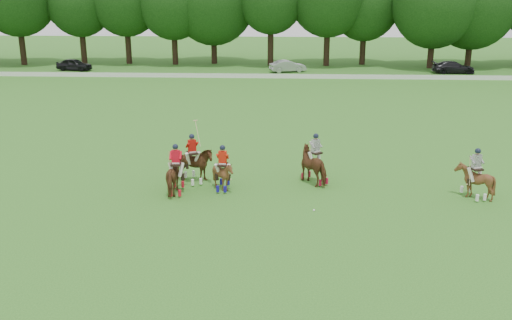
{
  "coord_description": "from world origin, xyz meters",
  "views": [
    {
      "loc": [
        1.83,
        -20.72,
        8.96
      ],
      "look_at": [
        0.52,
        4.2,
        1.4
      ],
      "focal_mm": 40.0,
      "sensor_mm": 36.0,
      "label": 1
    }
  ],
  "objects_px": {
    "car_mid": "(288,66)",
    "polo_red_c": "(223,174)",
    "polo_stripe_a": "(315,165)",
    "polo_stripe_b": "(474,180)",
    "polo_red_a": "(176,176)",
    "polo_ball": "(314,210)",
    "car_left": "(74,65)",
    "polo_red_b": "(193,165)",
    "car_right": "(453,67)"
  },
  "relations": [
    {
      "from": "polo_red_b",
      "to": "polo_stripe_a",
      "type": "relative_size",
      "value": 1.21
    },
    {
      "from": "polo_ball",
      "to": "polo_stripe_b",
      "type": "bearing_deg",
      "value": 15.63
    },
    {
      "from": "polo_red_a",
      "to": "polo_stripe_a",
      "type": "xyz_separation_m",
      "value": [
        6.31,
        1.79,
        0.06
      ]
    },
    {
      "from": "car_mid",
      "to": "car_right",
      "type": "xyz_separation_m",
      "value": [
        18.01,
        0.0,
        -0.0
      ]
    },
    {
      "from": "car_left",
      "to": "polo_stripe_a",
      "type": "distance_m",
      "value": 45.02
    },
    {
      "from": "polo_stripe_b",
      "to": "polo_red_a",
      "type": "bearing_deg",
      "value": -179.52
    },
    {
      "from": "car_mid",
      "to": "car_right",
      "type": "distance_m",
      "value": 18.01
    },
    {
      "from": "car_right",
      "to": "polo_red_c",
      "type": "relative_size",
      "value": 2.11
    },
    {
      "from": "car_mid",
      "to": "polo_red_c",
      "type": "relative_size",
      "value": 1.86
    },
    {
      "from": "car_right",
      "to": "polo_stripe_b",
      "type": "distance_m",
      "value": 40.17
    },
    {
      "from": "polo_red_a",
      "to": "polo_ball",
      "type": "height_order",
      "value": "polo_red_a"
    },
    {
      "from": "polo_red_b",
      "to": "polo_stripe_a",
      "type": "distance_m",
      "value": 5.83
    },
    {
      "from": "car_mid",
      "to": "polo_stripe_a",
      "type": "relative_size",
      "value": 1.64
    },
    {
      "from": "polo_red_a",
      "to": "polo_ball",
      "type": "bearing_deg",
      "value": -17.1
    },
    {
      "from": "car_mid",
      "to": "polo_red_c",
      "type": "height_order",
      "value": "polo_red_c"
    },
    {
      "from": "car_left",
      "to": "car_mid",
      "type": "distance_m",
      "value": 23.98
    },
    {
      "from": "car_right",
      "to": "polo_stripe_b",
      "type": "bearing_deg",
      "value": 166.07
    },
    {
      "from": "polo_red_a",
      "to": "polo_ball",
      "type": "relative_size",
      "value": 25.66
    },
    {
      "from": "car_left",
      "to": "polo_red_b",
      "type": "bearing_deg",
      "value": -142.46
    },
    {
      "from": "polo_red_b",
      "to": "polo_stripe_b",
      "type": "relative_size",
      "value": 1.28
    },
    {
      "from": "polo_red_c",
      "to": "car_right",
      "type": "bearing_deg",
      "value": 61.38
    },
    {
      "from": "car_right",
      "to": "polo_red_a",
      "type": "height_order",
      "value": "polo_red_a"
    },
    {
      "from": "polo_stripe_a",
      "to": "polo_ball",
      "type": "relative_size",
      "value": 26.93
    },
    {
      "from": "car_right",
      "to": "polo_red_a",
      "type": "distance_m",
      "value": 45.37
    },
    {
      "from": "car_left",
      "to": "car_mid",
      "type": "height_order",
      "value": "car_left"
    },
    {
      "from": "polo_stripe_b",
      "to": "car_mid",
      "type": "bearing_deg",
      "value": 101.89
    },
    {
      "from": "car_left",
      "to": "polo_red_c",
      "type": "height_order",
      "value": "polo_red_c"
    },
    {
      "from": "polo_red_c",
      "to": "polo_ball",
      "type": "bearing_deg",
      "value": -30.9
    },
    {
      "from": "car_mid",
      "to": "polo_ball",
      "type": "relative_size",
      "value": 44.17
    },
    {
      "from": "car_left",
      "to": "polo_ball",
      "type": "distance_m",
      "value": 48.01
    },
    {
      "from": "polo_stripe_a",
      "to": "car_mid",
      "type": "bearing_deg",
      "value": 91.94
    },
    {
      "from": "car_left",
      "to": "polo_red_a",
      "type": "xyz_separation_m",
      "value": [
        18.93,
        -39.07,
        0.16
      ]
    },
    {
      "from": "polo_red_a",
      "to": "polo_red_c",
      "type": "bearing_deg",
      "value": 15.26
    },
    {
      "from": "polo_red_a",
      "to": "polo_red_b",
      "type": "height_order",
      "value": "polo_red_b"
    },
    {
      "from": "polo_stripe_a",
      "to": "polo_ball",
      "type": "distance_m",
      "value": 3.77
    },
    {
      "from": "car_mid",
      "to": "polo_red_b",
      "type": "relative_size",
      "value": 1.36
    },
    {
      "from": "polo_stripe_b",
      "to": "polo_red_b",
      "type": "bearing_deg",
      "value": 173.56
    },
    {
      "from": "car_left",
      "to": "polo_red_a",
      "type": "bearing_deg",
      "value": -143.97
    },
    {
      "from": "car_left",
      "to": "polo_stripe_b",
      "type": "relative_size",
      "value": 1.73
    },
    {
      "from": "car_mid",
      "to": "polo_stripe_a",
      "type": "xyz_separation_m",
      "value": [
        1.26,
        -37.28,
        0.23
      ]
    },
    {
      "from": "polo_red_c",
      "to": "polo_stripe_b",
      "type": "xyz_separation_m",
      "value": [
        11.21,
        -0.45,
        0.06
      ]
    },
    {
      "from": "car_right",
      "to": "polo_ball",
      "type": "relative_size",
      "value": 50.04
    },
    {
      "from": "polo_red_b",
      "to": "polo_stripe_b",
      "type": "height_order",
      "value": "polo_red_b"
    },
    {
      "from": "car_mid",
      "to": "polo_ball",
      "type": "distance_m",
      "value": 40.97
    },
    {
      "from": "car_left",
      "to": "polo_red_b",
      "type": "distance_m",
      "value": 42.25
    },
    {
      "from": "polo_red_a",
      "to": "car_left",
      "type": "bearing_deg",
      "value": 115.86
    },
    {
      "from": "car_mid",
      "to": "polo_red_c",
      "type": "distance_m",
      "value": 38.63
    },
    {
      "from": "polo_ball",
      "to": "car_mid",
      "type": "bearing_deg",
      "value": 91.5
    },
    {
      "from": "car_mid",
      "to": "polo_red_a",
      "type": "distance_m",
      "value": 39.39
    },
    {
      "from": "polo_red_c",
      "to": "polo_stripe_a",
      "type": "distance_m",
      "value": 4.44
    }
  ]
}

